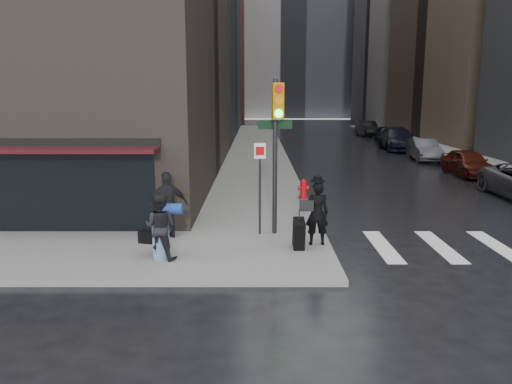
{
  "coord_description": "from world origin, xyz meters",
  "views": [
    {
      "loc": [
        -0.03,
        -12.37,
        4.2
      ],
      "look_at": [
        -0.04,
        2.24,
        1.3
      ],
      "focal_mm": 35.0,
      "sensor_mm": 36.0,
      "label": 1
    }
  ],
  "objects_px": {
    "traffic_light": "(275,136)",
    "parked_car_2": "(424,150)",
    "parked_car_5": "(367,129)",
    "fire_hydrant": "(303,190)",
    "man_jeans": "(160,226)",
    "parked_car_3": "(397,139)",
    "parked_car_4": "(387,134)",
    "parked_car_1": "(468,163)",
    "man_greycoat": "(168,205)",
    "man_overcoat": "(313,216)"
  },
  "relations": [
    {
      "from": "man_jeans",
      "to": "parked_car_3",
      "type": "height_order",
      "value": "man_jeans"
    },
    {
      "from": "man_greycoat",
      "to": "parked_car_2",
      "type": "bearing_deg",
      "value": -148.85
    },
    {
      "from": "parked_car_1",
      "to": "parked_car_4",
      "type": "height_order",
      "value": "parked_car_4"
    },
    {
      "from": "man_overcoat",
      "to": "parked_car_5",
      "type": "xyz_separation_m",
      "value": [
        9.46,
        36.72,
        -0.21
      ]
    },
    {
      "from": "man_jeans",
      "to": "man_greycoat",
      "type": "height_order",
      "value": "man_greycoat"
    },
    {
      "from": "traffic_light",
      "to": "parked_car_5",
      "type": "relative_size",
      "value": 0.98
    },
    {
      "from": "traffic_light",
      "to": "parked_car_4",
      "type": "height_order",
      "value": "traffic_light"
    },
    {
      "from": "traffic_light",
      "to": "parked_car_1",
      "type": "height_order",
      "value": "traffic_light"
    },
    {
      "from": "man_greycoat",
      "to": "traffic_light",
      "type": "xyz_separation_m",
      "value": [
        3.03,
        0.34,
        1.92
      ]
    },
    {
      "from": "fire_hydrant",
      "to": "parked_car_4",
      "type": "distance_m",
      "value": 26.37
    },
    {
      "from": "parked_car_2",
      "to": "parked_car_5",
      "type": "height_order",
      "value": "parked_car_5"
    },
    {
      "from": "man_overcoat",
      "to": "man_jeans",
      "type": "distance_m",
      "value": 4.05
    },
    {
      "from": "traffic_light",
      "to": "parked_car_3",
      "type": "xyz_separation_m",
      "value": [
        10.11,
        23.52,
        -2.21
      ]
    },
    {
      "from": "traffic_light",
      "to": "parked_car_5",
      "type": "distance_m",
      "value": 37.19
    },
    {
      "from": "man_greycoat",
      "to": "traffic_light",
      "type": "bearing_deg",
      "value": 163.96
    },
    {
      "from": "parked_car_2",
      "to": "parked_car_4",
      "type": "height_order",
      "value": "parked_car_4"
    },
    {
      "from": "traffic_light",
      "to": "fire_hydrant",
      "type": "bearing_deg",
      "value": 62.07
    },
    {
      "from": "parked_car_4",
      "to": "parked_car_5",
      "type": "relative_size",
      "value": 0.92
    },
    {
      "from": "parked_car_2",
      "to": "parked_car_5",
      "type": "xyz_separation_m",
      "value": [
        0.34,
        18.14,
        0.06
      ]
    },
    {
      "from": "parked_car_3",
      "to": "parked_car_4",
      "type": "distance_m",
      "value": 6.1
    },
    {
      "from": "traffic_light",
      "to": "parked_car_1",
      "type": "bearing_deg",
      "value": 34.49
    },
    {
      "from": "parked_car_2",
      "to": "parked_car_5",
      "type": "relative_size",
      "value": 0.92
    },
    {
      "from": "parked_car_1",
      "to": "fire_hydrant",
      "type": "bearing_deg",
      "value": -146.67
    },
    {
      "from": "parked_car_1",
      "to": "parked_car_3",
      "type": "xyz_separation_m",
      "value": [
        -0.28,
        12.09,
        0.13
      ]
    },
    {
      "from": "man_overcoat",
      "to": "parked_car_2",
      "type": "height_order",
      "value": "man_overcoat"
    },
    {
      "from": "fire_hydrant",
      "to": "parked_car_1",
      "type": "distance_m",
      "value": 11.12
    },
    {
      "from": "traffic_light",
      "to": "parked_car_2",
      "type": "xyz_separation_m",
      "value": [
        10.13,
        17.48,
        -2.34
      ]
    },
    {
      "from": "fire_hydrant",
      "to": "parked_car_2",
      "type": "xyz_separation_m",
      "value": [
        8.82,
        12.47,
        0.18
      ]
    },
    {
      "from": "man_overcoat",
      "to": "parked_car_4",
      "type": "xyz_separation_m",
      "value": [
        9.89,
        30.68,
        -0.24
      ]
    },
    {
      "from": "parked_car_2",
      "to": "parked_car_3",
      "type": "distance_m",
      "value": 6.05
    },
    {
      "from": "man_greycoat",
      "to": "parked_car_4",
      "type": "height_order",
      "value": "man_greycoat"
    },
    {
      "from": "man_greycoat",
      "to": "parked_car_3",
      "type": "relative_size",
      "value": 0.34
    },
    {
      "from": "man_jeans",
      "to": "parked_car_1",
      "type": "bearing_deg",
      "value": -121.55
    },
    {
      "from": "parked_car_5",
      "to": "fire_hydrant",
      "type": "bearing_deg",
      "value": -107.76
    },
    {
      "from": "man_jeans",
      "to": "parked_car_1",
      "type": "height_order",
      "value": "man_jeans"
    },
    {
      "from": "man_greycoat",
      "to": "fire_hydrant",
      "type": "relative_size",
      "value": 2.43
    },
    {
      "from": "man_jeans",
      "to": "fire_hydrant",
      "type": "xyz_separation_m",
      "value": [
        4.2,
        7.24,
        -0.48
      ]
    },
    {
      "from": "man_jeans",
      "to": "traffic_light",
      "type": "distance_m",
      "value": 4.18
    },
    {
      "from": "parked_car_3",
      "to": "parked_car_4",
      "type": "xyz_separation_m",
      "value": [
        0.79,
        6.05,
        -0.1
      ]
    },
    {
      "from": "traffic_light",
      "to": "parked_car_2",
      "type": "distance_m",
      "value": 20.33
    },
    {
      "from": "parked_car_1",
      "to": "parked_car_5",
      "type": "xyz_separation_m",
      "value": [
        0.08,
        24.19,
        0.06
      ]
    },
    {
      "from": "parked_car_5",
      "to": "man_jeans",
      "type": "bearing_deg",
      "value": -110.55
    },
    {
      "from": "fire_hydrant",
      "to": "parked_car_5",
      "type": "height_order",
      "value": "parked_car_5"
    },
    {
      "from": "parked_car_3",
      "to": "traffic_light",
      "type": "bearing_deg",
      "value": -109.62
    },
    {
      "from": "fire_hydrant",
      "to": "parked_car_3",
      "type": "bearing_deg",
      "value": 64.57
    },
    {
      "from": "parked_car_1",
      "to": "man_overcoat",
      "type": "bearing_deg",
      "value": -128.76
    },
    {
      "from": "man_overcoat",
      "to": "parked_car_3",
      "type": "relative_size",
      "value": 0.34
    },
    {
      "from": "man_greycoat",
      "to": "parked_car_3",
      "type": "distance_m",
      "value": 27.24
    },
    {
      "from": "parked_car_2",
      "to": "man_jeans",
      "type": "bearing_deg",
      "value": -119.29
    },
    {
      "from": "traffic_light",
      "to": "parked_car_3",
      "type": "distance_m",
      "value": 25.7
    }
  ]
}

